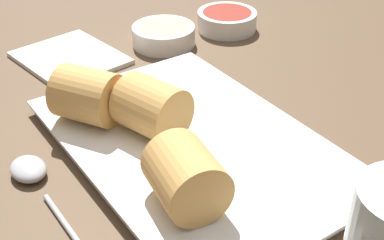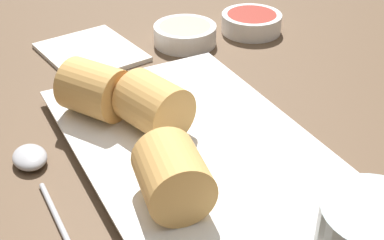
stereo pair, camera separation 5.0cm
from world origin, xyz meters
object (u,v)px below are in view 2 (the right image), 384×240
Objects in this scene: serving_plate at (192,145)px; napkin at (91,52)px; dipping_bowl_near at (185,34)px; spoon at (32,163)px; dipping_bowl_far at (251,22)px.

serving_plate is 25.85cm from napkin.
dipping_bowl_near is 0.57× the size of spoon.
spoon is 24.76cm from napkin.
dipping_bowl_near is at bearing -93.99° from dipping_bowl_far.
dipping_bowl_near is 1.00× the size of dipping_bowl_far.
dipping_bowl_far is (-22.21, 21.34, 0.70)cm from serving_plate.
serving_plate is 15.41cm from spoon.
spoon is at bearing -54.45° from dipping_bowl_near.
spoon is at bearing -64.00° from dipping_bowl_far.
spoon is (17.57, -36.03, -0.78)cm from dipping_bowl_far.
serving_plate is at bearing -43.85° from dipping_bowl_far.
dipping_bowl_far reaches higher than serving_plate.
dipping_bowl_near reaches higher than serving_plate.
spoon is (-4.64, -14.69, -0.08)cm from serving_plate.
dipping_bowl_near is at bearing 125.55° from spoon.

